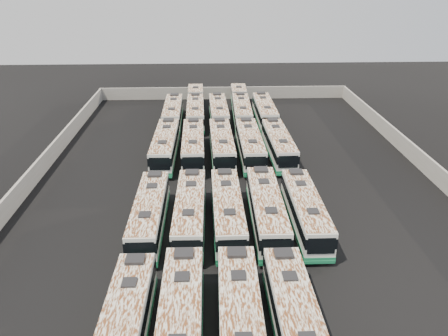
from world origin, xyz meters
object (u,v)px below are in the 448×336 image
Objects in this scene: bus_midback_left at (193,145)px; bus_midback_far_right at (279,145)px; bus_midback_center at (222,145)px; bus_back_far_left at (173,113)px; bus_midfront_center at (228,211)px; bus_front_left at (181,326)px; bus_midfront_right at (266,210)px; bus_midback_far_left at (165,146)px; bus_midback_right at (250,145)px; bus_back_left at (196,107)px; bus_back_right at (241,106)px; bus_midfront_far_right at (305,211)px; bus_midfront_far_left at (150,214)px; bus_front_right at (296,323)px; bus_midfront_left at (190,212)px; bus_back_center at (219,112)px; bus_front_far_left at (124,330)px; bus_back_far_right at (265,112)px; bus_front_center at (240,324)px.

bus_midback_far_right is at bearing -1.15° from bus_midback_left.
bus_back_far_left is (-7.00, 13.77, -0.05)m from bus_midback_center.
bus_midfront_center is 16.80m from bus_midback_left.
bus_front_left is 1.02× the size of bus_midback_far_right.
bus_front_left is at bearing -110.71° from bus_midback_far_right.
bus_midfront_right is 1.00× the size of bus_midback_far_left.
bus_midback_left is 0.99× the size of bus_midback_right.
bus_back_right is at bearing 0.10° from bus_back_left.
bus_midback_far_right is at bearing 70.67° from bus_front_left.
bus_midfront_center is at bearing -84.78° from bus_back_left.
bus_midfront_far_right is 0.98× the size of bus_midback_far_right.
bus_midfront_far_right is 0.96× the size of bus_midback_far_left.
bus_midback_far_right is 0.65× the size of bus_back_left.
bus_midfront_far_left is 19.48m from bus_midback_right.
bus_front_right is 1.00× the size of bus_midfront_left.
bus_midback_far_right is at bearing -58.70° from bus_back_left.
bus_back_center is 0.65× the size of bus_back_right.
bus_midback_center is 1.00× the size of bus_midback_right.
bus_midfront_right is 33.55m from bus_back_right.
bus_back_left reaches higher than bus_back_right.
bus_front_far_left is 19.82m from bus_midfront_far_right.
bus_midback_right reaches higher than bus_front_right.
bus_back_far_left is (-10.59, 44.03, -0.01)m from bus_front_right.
bus_midfront_center is 1.02× the size of bus_midfront_far_right.
bus_back_far_right is (14.16, 13.87, -0.04)m from bus_midback_far_left.
bus_back_far_right is (10.73, -3.21, 0.03)m from bus_back_left.
bus_back_center is (0.05, 30.21, -0.02)m from bus_midfront_center.
bus_back_right is at bearing 86.66° from bus_front_center.
bus_front_far_left reaches higher than bus_back_right.
bus_midfront_right reaches higher than bus_midback_far_left.
bus_midback_right is at bearing 102.45° from bus_midfront_far_right.
bus_midfront_far_left is at bearing 90.99° from bus_front_far_left.
bus_midback_far_left is at bearing 104.25° from bus_front_center.
bus_midfront_left is 1.00× the size of bus_midback_far_right.
bus_midback_far_left is at bearing 178.33° from bus_midback_center.
bus_back_right is at bearing 78.15° from bus_front_far_left.
bus_back_center is at bearing 88.62° from bus_midback_center.
bus_front_far_left is at bearing -109.76° from bus_midback_right.
bus_midback_left is 0.66× the size of bus_back_left.
bus_midback_far_left is 17.42m from bus_back_left.
bus_midfront_far_left is 33.51m from bus_back_far_right.
bus_midfront_center is at bearing -178.48° from bus_midfront_right.
bus_midback_center is 1.03× the size of bus_back_center.
bus_midback_left is 18.63m from bus_back_right.
bus_back_left is 1.00× the size of bus_back_right.
bus_front_left is 1.01× the size of bus_midback_left.
bus_back_far_left is at bearing 115.59° from bus_midback_center.
bus_midback_left is at bearing 84.30° from bus_front_far_left.
bus_front_center is 15.40m from bus_midfront_far_right.
bus_back_far_left is (-7.11, 43.96, -0.05)m from bus_front_center.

